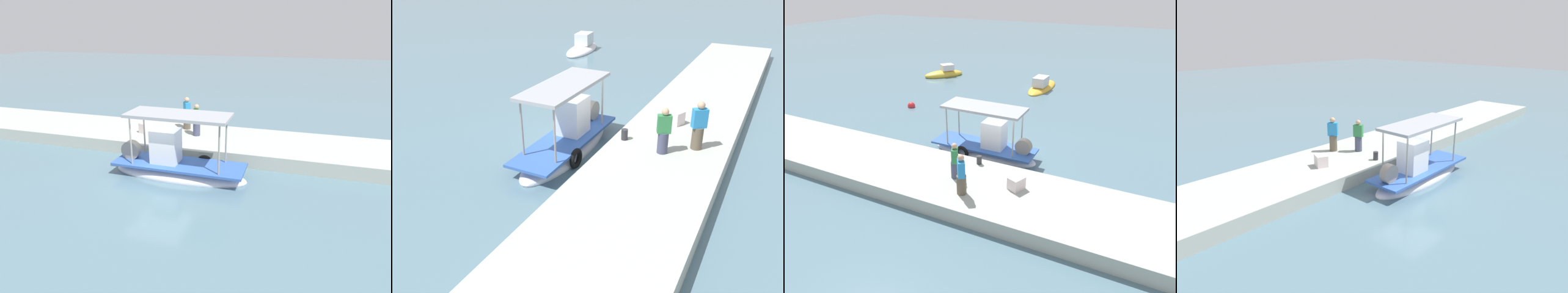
% 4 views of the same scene
% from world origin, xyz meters
% --- Properties ---
extents(ground_plane, '(120.00, 120.00, 0.00)m').
position_xyz_m(ground_plane, '(0.00, 0.00, 0.00)').
color(ground_plane, slate).
extents(dock_quay, '(36.00, 4.08, 0.64)m').
position_xyz_m(dock_quay, '(0.00, -3.75, 0.32)').
color(dock_quay, '#ABB1A7').
rests_on(dock_quay, ground_plane).
extents(main_fishing_boat, '(5.67, 1.79, 3.01)m').
position_xyz_m(main_fishing_boat, '(-0.80, -0.13, 0.46)').
color(main_fishing_boat, white).
rests_on(main_fishing_boat, ground_plane).
extents(fisherman_near_bollard, '(0.54, 0.56, 1.73)m').
position_xyz_m(fisherman_near_bollard, '(0.26, -4.66, 1.43)').
color(fisherman_near_bollard, brown).
rests_on(fisherman_near_bollard, dock_quay).
extents(fisherman_by_crate, '(0.48, 0.52, 1.62)m').
position_xyz_m(fisherman_by_crate, '(-0.58, -3.69, 1.37)').
color(fisherman_by_crate, '#424560').
rests_on(fisherman_by_crate, dock_quay).
extents(mooring_bollard, '(0.24, 0.24, 0.40)m').
position_xyz_m(mooring_bollard, '(-0.19, -2.16, 0.84)').
color(mooring_bollard, '#2D2D33').
rests_on(mooring_bollard, dock_quay).
extents(cargo_crate, '(0.69, 0.75, 0.53)m').
position_xyz_m(cargo_crate, '(2.09, -3.39, 0.90)').
color(cargo_crate, silver).
rests_on(cargo_crate, dock_quay).
extents(moored_boat_far, '(4.87, 2.27, 1.50)m').
position_xyz_m(moored_boat_far, '(13.96, 6.90, 0.22)').
color(moored_boat_far, white).
rests_on(moored_boat_far, ground_plane).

